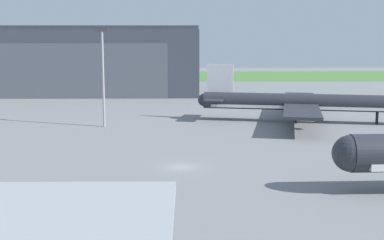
# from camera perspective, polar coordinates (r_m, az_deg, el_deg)

# --- Properties ---
(ground_plane) EXTENTS (440.00, 440.00, 0.00)m
(ground_plane) POSITION_cam_1_polar(r_m,az_deg,el_deg) (72.22, -1.16, -5.08)
(ground_plane) COLOR slate
(grass_field_strip) EXTENTS (440.00, 56.00, 0.08)m
(grass_field_strip) POSITION_cam_1_polar(r_m,az_deg,el_deg) (232.91, -0.77, 4.76)
(grass_field_strip) COLOR #4B7C39
(grass_field_strip) RESTS_ON ground_plane
(maintenance_hangar) EXTENTS (73.74, 28.44, 20.47)m
(maintenance_hangar) POSITION_cam_1_polar(r_m,az_deg,el_deg) (166.21, -12.21, 6.17)
(maintenance_hangar) COLOR #383D47
(maintenance_hangar) RESTS_ON ground_plane
(airliner_far_left) EXTENTS (43.93, 40.16, 11.68)m
(airliner_far_left) POSITION_cam_1_polar(r_m,az_deg,el_deg) (110.88, 11.91, 1.81)
(airliner_far_left) COLOR #282B33
(airliner_far_left) RESTS_ON ground_plane
(apron_light_mast) EXTENTS (2.40, 0.50, 19.14)m
(apron_light_mast) POSITION_cam_1_polar(r_m,az_deg,el_deg) (103.87, -9.52, 5.40)
(apron_light_mast) COLOR #99999E
(apron_light_mast) RESTS_ON ground_plane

